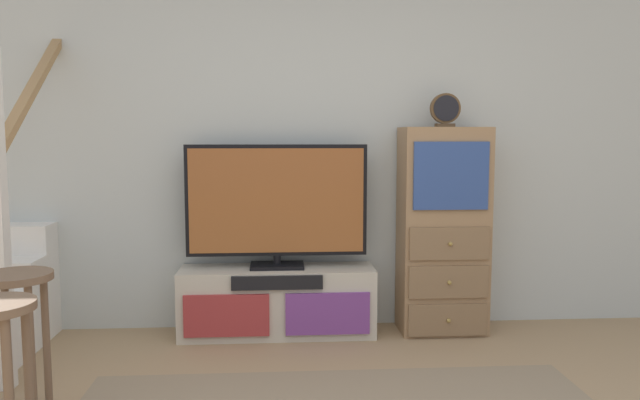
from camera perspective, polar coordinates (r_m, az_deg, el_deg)
back_wall at (r=4.33m, az=-0.09°, el=6.07°), size 6.40×0.12×2.70m
media_console at (r=4.20m, az=-3.99°, el=-9.41°), size 1.31×0.38×0.46m
television at (r=4.10m, az=-4.05°, el=-0.27°), size 1.21×0.22×0.83m
side_cabinet at (r=4.26m, az=11.36°, el=-2.83°), size 0.58×0.38×1.40m
desk_clock at (r=4.20m, az=11.58°, el=8.19°), size 0.20×0.08×0.22m
bar_stool_far at (r=3.29m, az=-26.37°, el=-9.16°), size 0.34×0.34×0.70m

